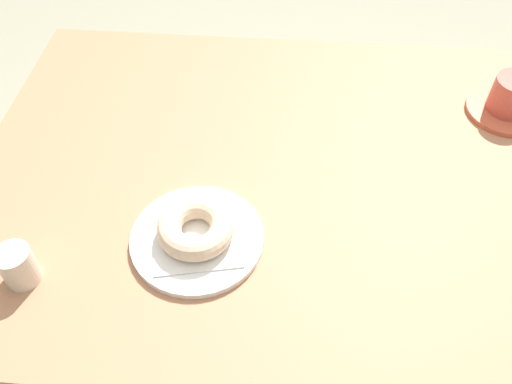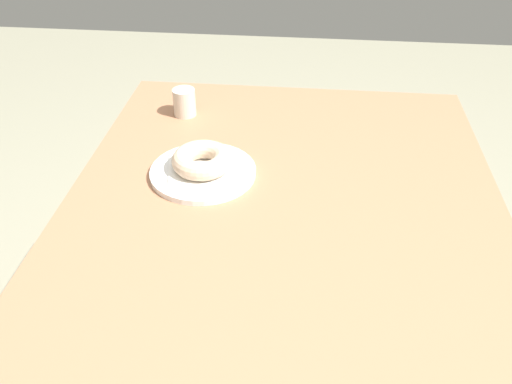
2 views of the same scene
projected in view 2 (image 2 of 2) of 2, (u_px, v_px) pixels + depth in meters
The scene contains 5 objects.
table at pixel (278, 280), 0.89m from camera, with size 1.11×0.75×0.76m.
plate_sugar_ring at pixel (203, 172), 0.98m from camera, with size 0.19×0.19×0.01m, color white.
napkin_sugar_ring at pixel (203, 169), 0.98m from camera, with size 0.12×0.12×0.00m, color white.
donut_sugar_ring at pixel (202, 160), 0.97m from camera, with size 0.11×0.11×0.03m, color beige.
sugar_jar at pixel (184, 102), 1.16m from camera, with size 0.05×0.05×0.06m, color beige.
Camera 2 is at (-0.64, -0.03, 1.31)m, focal length 38.12 mm.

